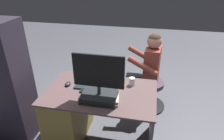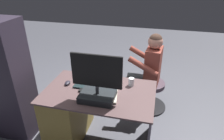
# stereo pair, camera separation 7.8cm
# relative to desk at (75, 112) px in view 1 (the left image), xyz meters

# --- Properties ---
(ground_plane) EXTENTS (10.00, 10.00, 0.00)m
(ground_plane) POSITION_rel_desk_xyz_m (-0.32, -0.35, -0.38)
(ground_plane) COLOR #4F5059
(desk) EXTENTS (1.22, 0.76, 0.72)m
(desk) POSITION_rel_desk_xyz_m (0.00, 0.00, 0.00)
(desk) COLOR brown
(desk) RESTS_ON ground_plane
(monitor) EXTENTS (0.51, 0.25, 0.50)m
(monitor) POSITION_rel_desk_xyz_m (-0.35, 0.15, 0.50)
(monitor) COLOR #212528
(monitor) RESTS_ON desk
(keyboard) EXTENTS (0.42, 0.14, 0.02)m
(keyboard) POSITION_rel_desk_xyz_m (-0.22, -0.06, 0.35)
(keyboard) COLOR black
(keyboard) RESTS_ON desk
(computer_mouse) EXTENTS (0.06, 0.10, 0.04)m
(computer_mouse) POSITION_rel_desk_xyz_m (0.08, -0.05, 0.36)
(computer_mouse) COLOR #27242E
(computer_mouse) RESTS_ON desk
(cup) EXTENTS (0.07, 0.07, 0.09)m
(cup) POSITION_rel_desk_xyz_m (-0.65, -0.21, 0.39)
(cup) COLOR white
(cup) RESTS_ON desk
(tv_remote) EXTENTS (0.05, 0.15, 0.02)m
(tv_remote) POSITION_rel_desk_xyz_m (-0.13, -0.00, 0.35)
(tv_remote) COLOR black
(tv_remote) RESTS_ON desk
(notebook_binder) EXTENTS (0.26, 0.33, 0.02)m
(notebook_binder) POSITION_rel_desk_xyz_m (-0.43, 0.06, 0.35)
(notebook_binder) COLOR beige
(notebook_binder) RESTS_ON desk
(office_chair_teddy) EXTENTS (0.48, 0.48, 0.44)m
(office_chair_teddy) POSITION_rel_desk_xyz_m (0.04, -0.71, -0.12)
(office_chair_teddy) COLOR black
(office_chair_teddy) RESTS_ON ground_plane
(teddy_bear) EXTENTS (0.23, 0.23, 0.32)m
(teddy_bear) POSITION_rel_desk_xyz_m (0.04, -0.73, 0.20)
(teddy_bear) COLOR #CEBD86
(teddy_bear) RESTS_ON office_chair_teddy
(visitor_chair) EXTENTS (0.50, 0.50, 0.44)m
(visitor_chair) POSITION_rel_desk_xyz_m (-0.86, -0.82, -0.13)
(visitor_chair) COLOR black
(visitor_chair) RESTS_ON ground_plane
(person) EXTENTS (0.53, 0.52, 1.17)m
(person) POSITION_rel_desk_xyz_m (-0.79, -0.81, 0.31)
(person) COLOR brown
(person) RESTS_ON ground_plane
(equipment_rack) EXTENTS (0.44, 0.36, 1.48)m
(equipment_rack) POSITION_rel_desk_xyz_m (0.74, 0.11, 0.36)
(equipment_rack) COLOR #2E2735
(equipment_rack) RESTS_ON ground_plane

